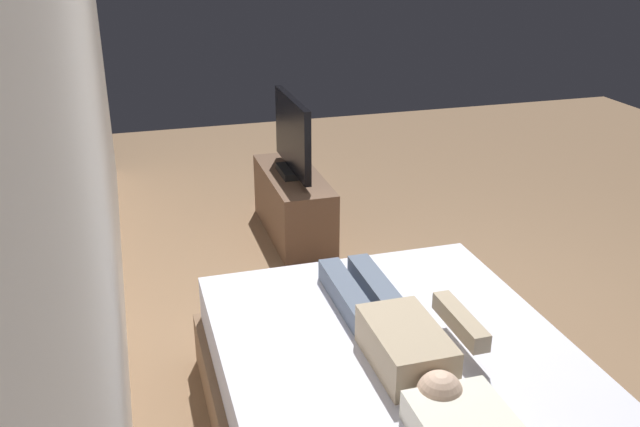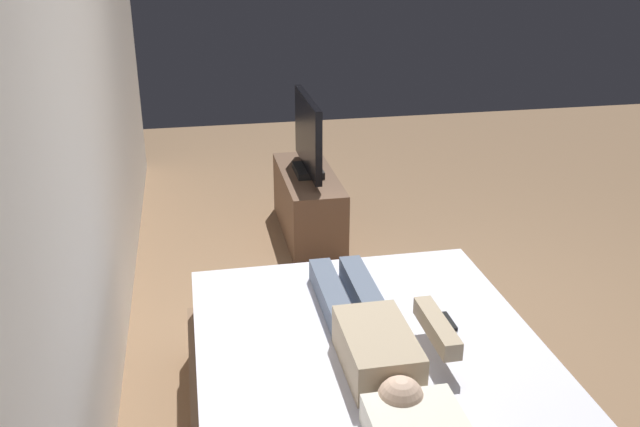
# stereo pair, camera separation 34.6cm
# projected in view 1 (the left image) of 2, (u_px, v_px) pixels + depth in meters

# --- Properties ---
(ground_plane) EXTENTS (10.00, 10.00, 0.00)m
(ground_plane) POSITION_uv_depth(u_px,v_px,m) (426.00, 340.00, 4.07)
(ground_plane) COLOR #8C6B4C
(back_wall) EXTENTS (6.40, 0.10, 2.80)m
(back_wall) POSITION_uv_depth(u_px,v_px,m) (87.00, 111.00, 3.43)
(back_wall) COLOR silver
(back_wall) RESTS_ON ground
(bed) EXTENTS (1.93, 1.60, 0.54)m
(bed) POSITION_uv_depth(u_px,v_px,m) (397.00, 402.00, 3.12)
(bed) COLOR brown
(bed) RESTS_ON ground
(person) EXTENTS (1.26, 0.46, 0.18)m
(person) POSITION_uv_depth(u_px,v_px,m) (397.00, 331.00, 3.01)
(person) COLOR tan
(person) RESTS_ON bed
(remote) EXTENTS (0.15, 0.04, 0.02)m
(remote) POSITION_uv_depth(u_px,v_px,m) (464.00, 315.00, 3.27)
(remote) COLOR black
(remote) RESTS_ON bed
(tv_stand) EXTENTS (1.10, 0.40, 0.50)m
(tv_stand) POSITION_uv_depth(u_px,v_px,m) (293.00, 204.00, 5.36)
(tv_stand) COLOR brown
(tv_stand) RESTS_ON ground
(tv) EXTENTS (0.88, 0.20, 0.59)m
(tv) POSITION_uv_depth(u_px,v_px,m) (292.00, 138.00, 5.15)
(tv) COLOR black
(tv) RESTS_ON tv_stand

